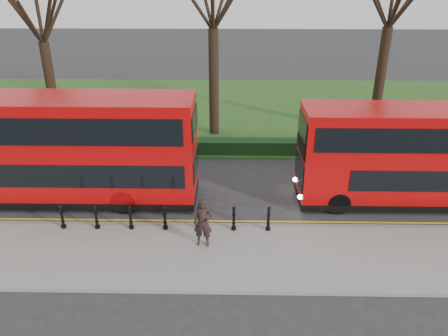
{
  "coord_description": "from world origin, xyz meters",
  "views": [
    {
      "loc": [
        3.11,
        -16.15,
        9.78
      ],
      "look_at": [
        2.8,
        0.5,
        2.0
      ],
      "focal_mm": 35.0,
      "sensor_mm": 36.0,
      "label": 1
    }
  ],
  "objects_px": {
    "bollard_row": "(165,218)",
    "pedestrian": "(203,223)",
    "bus_rear": "(427,157)",
    "bus_lead": "(58,150)"
  },
  "relations": [
    {
      "from": "bus_lead",
      "to": "pedestrian",
      "type": "xyz_separation_m",
      "value": [
        6.55,
        -3.74,
        -1.3
      ]
    },
    {
      "from": "bus_lead",
      "to": "bus_rear",
      "type": "relative_size",
      "value": 1.09
    },
    {
      "from": "bollard_row",
      "to": "bus_rear",
      "type": "relative_size",
      "value": 0.76
    },
    {
      "from": "bollard_row",
      "to": "bus_lead",
      "type": "height_order",
      "value": "bus_lead"
    },
    {
      "from": "bus_rear",
      "to": "pedestrian",
      "type": "height_order",
      "value": "bus_rear"
    },
    {
      "from": "pedestrian",
      "to": "bus_lead",
      "type": "bearing_deg",
      "value": 154.84
    },
    {
      "from": "bollard_row",
      "to": "pedestrian",
      "type": "relative_size",
      "value": 4.34
    },
    {
      "from": "bollard_row",
      "to": "bus_rear",
      "type": "bearing_deg",
      "value": 13.61
    },
    {
      "from": "bollard_row",
      "to": "pedestrian",
      "type": "xyz_separation_m",
      "value": [
        1.59,
        -1.06,
        0.46
      ]
    },
    {
      "from": "bollard_row",
      "to": "pedestrian",
      "type": "bearing_deg",
      "value": -33.67
    }
  ]
}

